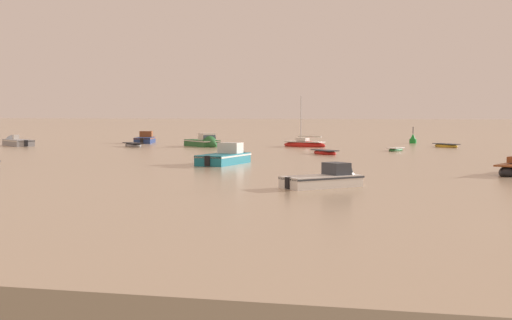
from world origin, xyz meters
TOP-DOWN VIEW (x-y plane):
  - sailboat_moored_0 at (-20.95, 57.04)m, footprint 5.74×3.60m
  - rowboat_moored_0 at (-40.31, 52.63)m, footprint 3.73×3.91m
  - motorboat_moored_0 at (-32.09, 54.48)m, footprint 5.83×5.87m
  - motorboat_moored_1 at (-11.99, 12.89)m, footprint 4.80×4.77m
  - rowboat_moored_1 at (-5.02, 59.75)m, footprint 3.30×3.58m
  - rowboat_moored_2 at (-16.60, 42.79)m, footprint 3.23×3.58m
  - motorboat_moored_4 at (-42.91, 63.00)m, footprint 3.37×6.25m
  - motorboat_moored_5 at (-22.14, 28.57)m, footprint 3.23×6.63m
  - motorboat_moored_6 at (-55.04, 51.85)m, footprint 5.97×5.39m
  - rowboat_moored_4 at (-10.26, 50.28)m, footprint 1.90×3.18m
  - channel_buoy at (-8.93, 69.36)m, footprint 0.90×0.90m

SIDE VIEW (x-z plane):
  - rowboat_moored_4 at x=-10.26m, z-range -0.11..0.37m
  - rowboat_moored_2 at x=-16.60m, z-range -0.13..0.44m
  - rowboat_moored_1 at x=-5.02m, z-range -0.13..0.44m
  - rowboat_moored_0 at x=-40.31m, z-range -0.15..0.49m
  - sailboat_moored_0 at x=-20.95m, z-range -2.82..3.35m
  - motorboat_moored_6 at x=-55.04m, z-range -0.75..1.31m
  - motorboat_moored_1 at x=-11.99m, z-range -0.67..1.24m
  - motorboat_moored_4 at x=-42.91m, z-range -0.79..1.47m
  - motorboat_moored_0 at x=-32.09m, z-range -0.82..1.52m
  - motorboat_moored_5 at x=-22.14m, z-range -0.84..1.57m
  - channel_buoy at x=-8.93m, z-range -0.69..1.61m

